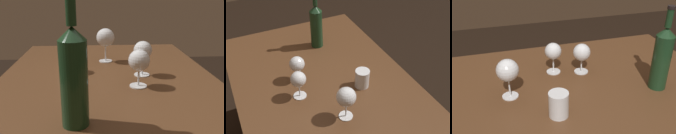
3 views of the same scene
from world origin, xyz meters
The scene contains 6 objects.
dining_table centered at (0.00, 0.00, 0.65)m, with size 1.30×0.90×0.74m.
wine_glass_left centered at (0.28, 0.00, 0.86)m, with size 0.09×0.09×0.17m.
wine_glass_right centered at (-0.07, -0.11, 0.84)m, with size 0.08×0.08×0.14m.
wine_glass_centre centered at (0.06, -0.15, 0.84)m, with size 0.08×0.08×0.15m.
wine_bottle centered at (-0.34, 0.10, 0.88)m, with size 0.07×0.07×0.35m.
water_tumbler centered at (0.12, 0.17, 0.78)m, with size 0.07×0.07×0.10m.
Camera 2 is at (1.07, -0.41, 1.72)m, focal length 45.26 mm.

